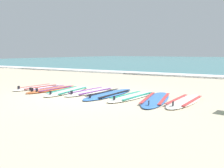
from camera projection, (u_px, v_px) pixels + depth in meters
ground_plane at (89, 96)px, 7.76m from camera, size 80.00×80.00×0.00m
wave_foam_strip at (171, 75)px, 14.55m from camera, size 80.00×1.24×0.11m
surfboard_0 at (38, 87)px, 9.49m from camera, size 0.64×2.16×0.18m
surfboard_1 at (52, 89)px, 9.02m from camera, size 0.63×2.29×0.18m
surfboard_2 at (68, 91)px, 8.59m from camera, size 0.96×2.56×0.18m
surfboard_3 at (91, 92)px, 8.46m from camera, size 0.78×2.43×0.18m
surfboard_4 at (109, 94)px, 7.94m from camera, size 0.68×2.59×0.18m
surfboard_5 at (132, 96)px, 7.52m from camera, size 0.80×2.38×0.18m
surfboard_6 at (156, 99)px, 7.07m from camera, size 1.16×2.67×0.18m
surfboard_7 at (185, 101)px, 6.81m from camera, size 0.67×2.40×0.18m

